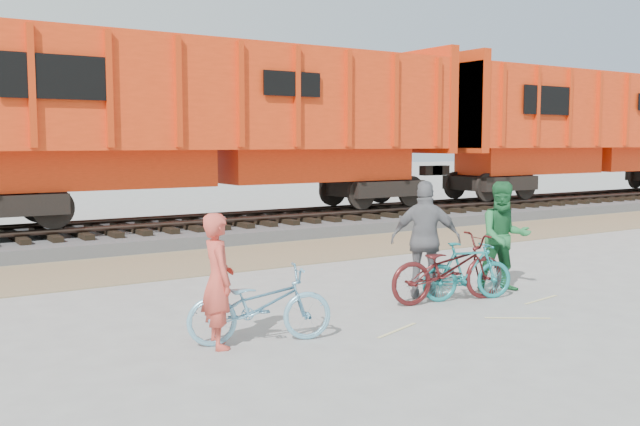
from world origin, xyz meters
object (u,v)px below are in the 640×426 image
at_px(hopper_car_center, 213,119).
at_px(person_man, 504,237).
at_px(bicycle_teal, 467,271).
at_px(hopper_car_right, 588,126).
at_px(person_woman, 426,240).
at_px(person_solo, 218,280).
at_px(bicycle_blue, 260,305).
at_px(bicycle_maroon, 448,268).

distance_m(hopper_car_center, person_man, 9.11).
relative_size(hopper_car_center, bicycle_teal, 9.31).
height_order(hopper_car_right, person_woman, hopper_car_right).
height_order(bicycle_teal, person_solo, person_solo).
height_order(bicycle_blue, person_man, person_man).
distance_m(person_solo, person_woman, 3.90).
bearing_deg(bicycle_maroon, person_woman, 23.40).
relative_size(hopper_car_center, bicycle_maroon, 7.17).
bearing_deg(bicycle_teal, bicycle_blue, 111.29).
bearing_deg(bicycle_blue, person_solo, 96.35).
xyz_separation_m(hopper_car_right, bicycle_blue, (-18.66, -9.32, -2.54)).
bearing_deg(bicycle_blue, bicycle_maroon, -65.50).
height_order(hopper_car_right, bicycle_blue, hopper_car_right).
distance_m(hopper_car_right, bicycle_blue, 21.02).
relative_size(hopper_car_center, hopper_car_right, 1.00).
relative_size(bicycle_blue, bicycle_teal, 1.17).
xyz_separation_m(hopper_car_right, bicycle_teal, (-14.90, -8.99, -2.55)).
bearing_deg(bicycle_maroon, hopper_car_center, 7.91).
distance_m(hopper_car_right, person_solo, 21.38).
height_order(hopper_car_right, bicycle_maroon, hopper_car_right).
bearing_deg(bicycle_maroon, bicycle_blue, 106.21).
relative_size(bicycle_teal, person_solo, 0.94).
bearing_deg(person_man, hopper_car_center, 125.59).
height_order(person_solo, person_man, person_man).
height_order(bicycle_blue, person_woman, person_woman).
distance_m(bicycle_blue, person_solo, 0.61).
bearing_deg(hopper_car_center, person_solo, -114.28).
xyz_separation_m(person_man, person_woman, (-1.43, 0.28, 0.02)).
height_order(person_solo, person_woman, person_woman).
xyz_separation_m(bicycle_blue, bicycle_maroon, (3.43, 0.41, 0.05)).
relative_size(bicycle_blue, person_man, 0.99).
height_order(hopper_car_right, person_man, hopper_car_right).
distance_m(bicycle_maroon, person_woman, 0.57).
relative_size(bicycle_blue, person_solo, 1.10).
relative_size(hopper_car_right, person_woman, 7.66).
bearing_deg(person_man, person_woman, -162.68).
height_order(bicycle_blue, person_solo, person_solo).
bearing_deg(person_woman, bicycle_maroon, 142.41).
xyz_separation_m(bicycle_maroon, person_solo, (-3.93, -0.31, 0.28)).
bearing_deg(hopper_car_center, bicycle_blue, -111.44).
distance_m(bicycle_maroon, person_man, 1.38).
bearing_deg(bicycle_blue, hopper_car_center, -3.78).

